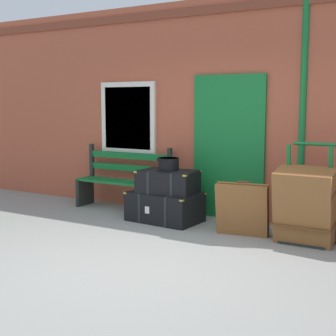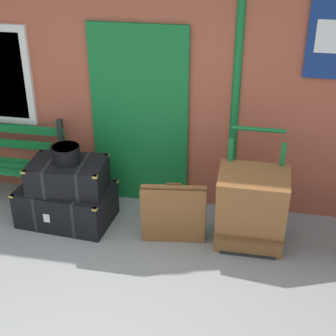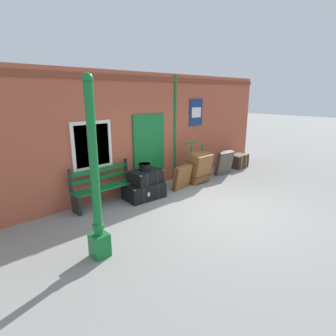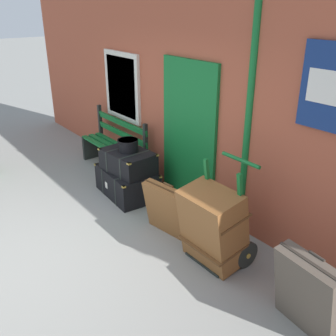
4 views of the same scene
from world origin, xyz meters
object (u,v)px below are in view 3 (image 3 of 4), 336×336
(lamp_post, at_px, (96,194))
(corner_trunk, at_px, (238,161))
(steamer_trunk_middle, at_px, (145,176))
(suitcase_charcoal, at_px, (224,163))
(platform_bench, at_px, (104,187))
(steamer_trunk_base, at_px, (144,190))
(porters_trolley, at_px, (195,173))
(suitcase_brown, at_px, (182,177))
(large_brown_trunk, at_px, (199,168))
(round_hatbox, at_px, (145,166))

(lamp_post, bearing_deg, corner_trunk, 13.32)
(steamer_trunk_middle, xyz_separation_m, suitcase_charcoal, (3.24, -0.16, -0.18))
(platform_bench, distance_m, steamer_trunk_base, 1.05)
(porters_trolley, height_order, suitcase_brown, porters_trolley)
(suitcase_charcoal, bearing_deg, platform_bench, 173.02)
(corner_trunk, bearing_deg, porters_trolley, 179.67)
(large_brown_trunk, bearing_deg, corner_trunk, 3.72)
(suitcase_charcoal, bearing_deg, steamer_trunk_base, 177.14)
(lamp_post, relative_size, porters_trolley, 2.43)
(round_hatbox, relative_size, suitcase_brown, 0.44)
(large_brown_trunk, bearing_deg, steamer_trunk_base, 176.27)
(round_hatbox, height_order, large_brown_trunk, large_brown_trunk)
(large_brown_trunk, distance_m, corner_trunk, 2.45)
(platform_bench, distance_m, round_hatbox, 1.14)
(round_hatbox, relative_size, porters_trolley, 0.26)
(steamer_trunk_middle, distance_m, suitcase_charcoal, 3.25)
(platform_bench, distance_m, porters_trolley, 3.02)
(platform_bench, height_order, steamer_trunk_base, platform_bench)
(steamer_trunk_middle, height_order, suitcase_brown, steamer_trunk_middle)
(suitcase_brown, bearing_deg, corner_trunk, 3.60)
(steamer_trunk_base, relative_size, steamer_trunk_middle, 1.26)
(platform_bench, relative_size, steamer_trunk_middle, 1.90)
(large_brown_trunk, distance_m, suitcase_brown, 0.80)
(round_hatbox, xyz_separation_m, suitcase_charcoal, (3.24, -0.18, -0.44))
(platform_bench, relative_size, large_brown_trunk, 1.70)
(steamer_trunk_base, relative_size, large_brown_trunk, 1.12)
(steamer_trunk_middle, distance_m, large_brown_trunk, 1.99)
(steamer_trunk_middle, relative_size, suitcase_charcoal, 1.02)
(lamp_post, bearing_deg, steamer_trunk_base, 35.18)
(lamp_post, height_order, platform_bench, lamp_post)
(steamer_trunk_middle, height_order, suitcase_charcoal, suitcase_charcoal)
(corner_trunk, bearing_deg, lamp_post, -166.68)
(suitcase_brown, distance_m, corner_trunk, 3.23)
(large_brown_trunk, bearing_deg, platform_bench, 170.72)
(steamer_trunk_base, xyz_separation_m, steamer_trunk_middle, (0.05, -0.00, 0.37))
(platform_bench, bearing_deg, large_brown_trunk, -9.28)
(lamp_post, relative_size, large_brown_trunk, 3.12)
(lamp_post, relative_size, suitcase_charcoal, 3.58)
(lamp_post, height_order, large_brown_trunk, lamp_post)
(suitcase_charcoal, bearing_deg, porters_trolley, 170.79)
(large_brown_trunk, bearing_deg, porters_trolley, 90.00)
(steamer_trunk_base, bearing_deg, porters_trolley, 1.11)
(porters_trolley, height_order, large_brown_trunk, porters_trolley)
(suitcase_charcoal, bearing_deg, suitcase_brown, -179.63)
(steamer_trunk_base, xyz_separation_m, porters_trolley, (2.03, 0.04, 0.06))
(corner_trunk, bearing_deg, suitcase_brown, -176.40)
(steamer_trunk_base, height_order, suitcase_brown, suitcase_brown)
(steamer_trunk_base, height_order, round_hatbox, round_hatbox)
(porters_trolley, xyz_separation_m, suitcase_brown, (-0.79, -0.22, 0.07))
(steamer_trunk_base, height_order, suitcase_charcoal, suitcase_charcoal)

